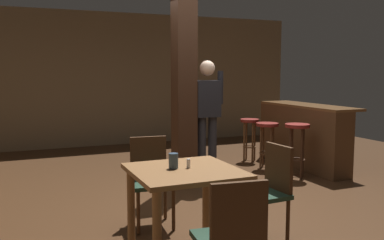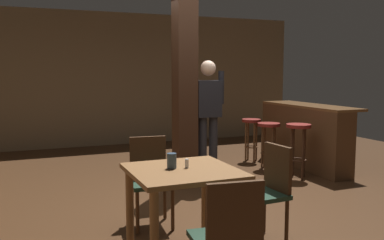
% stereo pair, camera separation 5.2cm
% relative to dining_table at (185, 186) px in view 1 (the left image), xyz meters
% --- Properties ---
extents(ground_plane, '(10.80, 10.80, 0.00)m').
position_rel_dining_table_xyz_m(ground_plane, '(0.90, 1.31, -0.62)').
color(ground_plane, '#422816').
extents(wall_back, '(8.00, 0.10, 2.80)m').
position_rel_dining_table_xyz_m(wall_back, '(0.90, 5.81, 0.78)').
color(wall_back, '#756047').
rests_on(wall_back, ground_plane).
extents(pillar, '(0.28, 0.28, 2.80)m').
position_rel_dining_table_xyz_m(pillar, '(0.85, 2.13, 0.78)').
color(pillar, '#382114').
rests_on(pillar, ground_plane).
extents(dining_table, '(0.88, 0.88, 0.76)m').
position_rel_dining_table_xyz_m(dining_table, '(0.00, 0.00, 0.00)').
color(dining_table, brown).
rests_on(dining_table, ground_plane).
extents(chair_east, '(0.44, 0.44, 0.89)m').
position_rel_dining_table_xyz_m(chair_east, '(0.84, 0.03, -0.12)').
color(chair_east, '#1E3828').
rests_on(chair_east, ground_plane).
extents(chair_south, '(0.47, 0.47, 0.89)m').
position_rel_dining_table_xyz_m(chair_south, '(-0.02, -0.87, -0.12)').
color(chair_south, '#1E3828').
rests_on(chair_south, ground_plane).
extents(chair_north, '(0.46, 0.46, 0.89)m').
position_rel_dining_table_xyz_m(chair_north, '(-0.03, 0.87, -0.12)').
color(chair_north, '#1E3828').
rests_on(chair_north, ground_plane).
extents(napkin_cup, '(0.08, 0.08, 0.13)m').
position_rel_dining_table_xyz_m(napkin_cup, '(-0.08, 0.06, 0.21)').
color(napkin_cup, '#33475B').
rests_on(napkin_cup, dining_table).
extents(salt_shaker, '(0.03, 0.03, 0.08)m').
position_rel_dining_table_xyz_m(salt_shaker, '(0.04, 0.03, 0.18)').
color(salt_shaker, silver).
rests_on(salt_shaker, dining_table).
extents(standing_person, '(0.47, 0.22, 1.72)m').
position_rel_dining_table_xyz_m(standing_person, '(1.17, 2.07, 0.38)').
color(standing_person, black).
rests_on(standing_person, ground_plane).
extents(bar_counter, '(0.56, 1.96, 1.03)m').
position_rel_dining_table_xyz_m(bar_counter, '(3.07, 2.45, -0.10)').
color(bar_counter, brown).
rests_on(bar_counter, ground_plane).
extents(bar_stool_near, '(0.36, 0.36, 0.80)m').
position_rel_dining_table_xyz_m(bar_stool_near, '(2.55, 1.89, -0.02)').
color(bar_stool_near, maroon).
rests_on(bar_stool_near, ground_plane).
extents(bar_stool_mid, '(0.36, 0.36, 0.74)m').
position_rel_dining_table_xyz_m(bar_stool_mid, '(2.49, 2.60, -0.06)').
color(bar_stool_mid, maroon).
rests_on(bar_stool_mid, ground_plane).
extents(bar_stool_far, '(0.33, 0.33, 0.74)m').
position_rel_dining_table_xyz_m(bar_stool_far, '(2.52, 3.20, -0.08)').
color(bar_stool_far, maroon).
rests_on(bar_stool_far, ground_plane).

